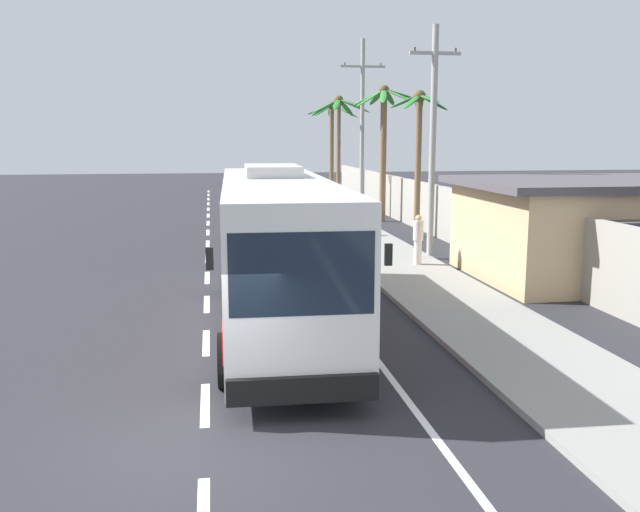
# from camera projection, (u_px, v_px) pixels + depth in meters

# --- Properties ---
(ground_plane) EXTENTS (160.00, 160.00, 0.00)m
(ground_plane) POSITION_uv_depth(u_px,v_px,m) (204.00, 456.00, 9.98)
(ground_plane) COLOR #28282D
(sidewalk_kerb) EXTENTS (3.20, 90.00, 0.14)m
(sidewalk_kerb) POSITION_uv_depth(u_px,v_px,m) (433.00, 288.00, 20.75)
(sidewalk_kerb) COLOR gray
(sidewalk_kerb) RESTS_ON ground
(lane_markings) EXTENTS (3.69, 71.63, 0.01)m
(lane_markings) POSITION_uv_depth(u_px,v_px,m) (267.00, 265.00, 24.83)
(lane_markings) COLOR white
(lane_markings) RESTS_ON ground
(boundary_wall) EXTENTS (0.24, 60.00, 2.39)m
(boundary_wall) POSITION_uv_depth(u_px,v_px,m) (499.00, 231.00, 25.04)
(boundary_wall) COLOR #9E998E
(boundary_wall) RESTS_ON ground
(coach_bus_foreground) EXTENTS (3.17, 12.15, 3.87)m
(coach_bus_foreground) POSITION_uv_depth(u_px,v_px,m) (277.00, 244.00, 16.67)
(coach_bus_foreground) COLOR white
(coach_bus_foreground) RESTS_ON ground
(motorcycle_beside_bus) EXTENTS (0.56, 1.96, 1.57)m
(motorcycle_beside_bus) POSITION_uv_depth(u_px,v_px,m) (306.00, 246.00, 25.04)
(motorcycle_beside_bus) COLOR black
(motorcycle_beside_bus) RESTS_ON ground
(pedestrian_near_kerb) EXTENTS (0.36, 0.36, 1.76)m
(pedestrian_near_kerb) POSITION_uv_depth(u_px,v_px,m) (418.00, 239.00, 24.09)
(pedestrian_near_kerb) COLOR beige
(pedestrian_near_kerb) RESTS_ON sidewalk_kerb
(pedestrian_midwalk) EXTENTS (0.36, 0.36, 1.77)m
(pedestrian_midwalk) POSITION_uv_depth(u_px,v_px,m) (343.00, 215.00, 31.38)
(pedestrian_midwalk) COLOR black
(pedestrian_midwalk) RESTS_ON sidewalk_kerb
(utility_pole_mid) EXTENTS (1.93, 0.24, 8.62)m
(utility_pole_mid) POSITION_uv_depth(u_px,v_px,m) (433.00, 140.00, 25.38)
(utility_pole_mid) COLOR #9E9E99
(utility_pole_mid) RESTS_ON ground
(utility_pole_far) EXTENTS (2.59, 0.24, 10.04)m
(utility_pole_far) POSITION_uv_depth(u_px,v_px,m) (362.00, 125.00, 39.08)
(utility_pole_far) COLOR #9E9E99
(utility_pole_far) RESTS_ON ground
(palm_nearest) EXTENTS (3.46, 3.72, 6.96)m
(palm_nearest) POSITION_uv_depth(u_px,v_px,m) (332.00, 132.00, 46.02)
(palm_nearest) COLOR brown
(palm_nearest) RESTS_ON ground
(palm_second) EXTENTS (3.67, 3.64, 7.34)m
(palm_second) POSITION_uv_depth(u_px,v_px,m) (383.00, 128.00, 36.75)
(palm_second) COLOR brown
(palm_second) RESTS_ON ground
(palm_third) EXTENTS (2.65, 2.91, 6.69)m
(palm_third) POSITION_uv_depth(u_px,v_px,m) (419.00, 134.00, 31.05)
(palm_third) COLOR brown
(palm_third) RESTS_ON ground
(palm_fourth) EXTENTS (3.75, 3.80, 7.02)m
(palm_fourth) POSITION_uv_depth(u_px,v_px,m) (338.00, 123.00, 40.46)
(palm_fourth) COLOR brown
(palm_fourth) RESTS_ON ground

